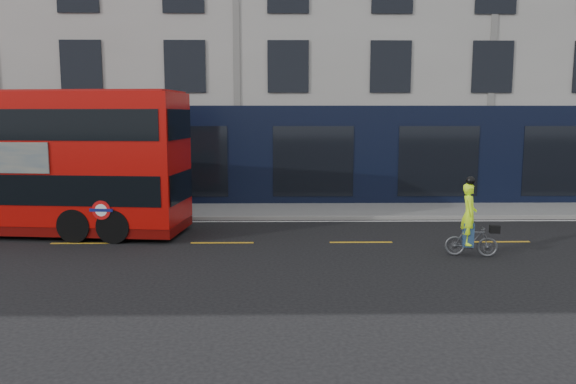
{
  "coord_description": "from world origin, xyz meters",
  "views": [
    {
      "loc": [
        1.63,
        -14.28,
        3.67
      ],
      "look_at": [
        1.89,
        1.23,
        1.51
      ],
      "focal_mm": 35.0,
      "sensor_mm": 36.0,
      "label": 1
    }
  ],
  "objects": [
    {
      "name": "ground",
      "position": [
        0.0,
        0.0,
        0.0
      ],
      "size": [
        120.0,
        120.0,
        0.0
      ],
      "primitive_type": "plane",
      "color": "black",
      "rests_on": "ground"
    },
    {
      "name": "pavement",
      "position": [
        0.0,
        6.5,
        0.06
      ],
      "size": [
        60.0,
        3.0,
        0.12
      ],
      "primitive_type": "cube",
      "color": "gray",
      "rests_on": "ground"
    },
    {
      "name": "kerb",
      "position": [
        0.0,
        5.0,
        0.07
      ],
      "size": [
        60.0,
        0.12,
        0.13
      ],
      "primitive_type": "cube",
      "color": "gray",
      "rests_on": "ground"
    },
    {
      "name": "building_terrace",
      "position": [
        0.0,
        12.94,
        7.49
      ],
      "size": [
        50.0,
        10.07,
        15.0
      ],
      "color": "#A4A29B",
      "rests_on": "ground"
    },
    {
      "name": "road_edge_line",
      "position": [
        0.0,
        4.7,
        0.0
      ],
      "size": [
        58.0,
        0.1,
        0.01
      ],
      "primitive_type": "cube",
      "color": "silver",
      "rests_on": "ground"
    },
    {
      "name": "lane_dashes",
      "position": [
        0.0,
        1.5,
        0.0
      ],
      "size": [
        58.0,
        0.12,
        0.01
      ],
      "primitive_type": null,
      "color": "#C69217",
      "rests_on": "ground"
    },
    {
      "name": "bus",
      "position": [
        -6.61,
        3.05,
        2.23
      ],
      "size": [
        11.01,
        3.64,
        4.36
      ],
      "rotation": [
        0.0,
        0.0,
        -0.11
      ],
      "color": "#AC0A06",
      "rests_on": "ground"
    },
    {
      "name": "cyclist",
      "position": [
        6.59,
        -0.12,
        0.74
      ],
      "size": [
        1.38,
        0.66,
        2.09
      ],
      "rotation": [
        0.0,
        0.0,
        -0.2
      ],
      "color": "#4B4E51",
      "rests_on": "ground"
    }
  ]
}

